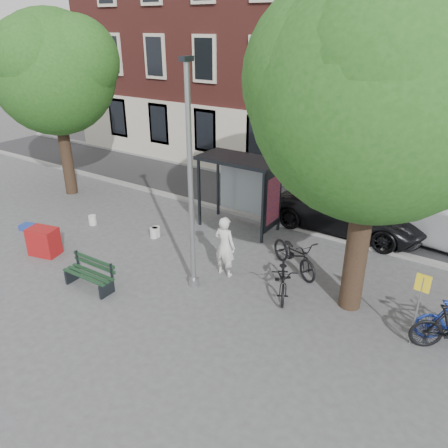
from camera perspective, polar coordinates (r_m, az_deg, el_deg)
ground at (r=12.57m, az=-3.94°, el=-7.97°), size 90.00×90.00×0.00m
road at (r=17.98m, az=9.67°, el=2.23°), size 40.00×4.00×0.01m
curb_near at (r=16.29m, az=6.74°, el=0.18°), size 40.00×0.25×0.12m
curb_far at (r=19.69m, az=12.12°, el=4.21°), size 40.00×0.25×0.12m
building_row at (r=22.30m, az=18.14°, el=24.20°), size 30.00×8.00×14.00m
lamppost at (r=11.31m, az=-4.34°, el=3.99°), size 0.28×0.35×6.11m
tree_right at (r=10.09m, az=19.68°, el=16.78°), size 5.76×5.60×8.20m
tree_left at (r=19.21m, az=-21.72°, el=18.43°), size 5.18×4.86×7.40m
bus_shelter at (r=15.14m, az=3.46°, el=5.95°), size 2.85×1.45×2.62m
painter at (r=12.61m, az=0.11°, el=-2.95°), size 0.68×0.46×1.84m
bench at (r=12.82m, az=-17.10°, el=-6.42°), size 1.62×0.56×0.83m
bike_a at (r=13.13m, az=9.18°, el=-3.92°), size 2.19×1.71×1.11m
bike_c at (r=12.04m, az=7.81°, el=-6.98°), size 1.42×1.97×0.98m
car_dark at (r=16.07m, az=16.27°, el=1.58°), size 5.27×2.48×1.46m
red_stand at (r=15.07m, az=-22.48°, el=-2.12°), size 1.02×0.80×0.90m
blue_crate at (r=17.23m, az=-24.18°, el=-0.37°), size 0.63×0.52×0.20m
bucket_a at (r=16.81m, az=-16.79°, el=0.50°), size 0.32×0.32×0.36m
bucket_b at (r=15.38m, az=-8.86°, el=-0.99°), size 0.32×0.32×0.36m
bucket_c at (r=15.31m, az=-9.13°, el=-1.14°), size 0.36×0.36×0.36m
notice_sign at (r=10.65m, az=24.26°, el=-8.49°), size 0.32×0.06×1.85m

